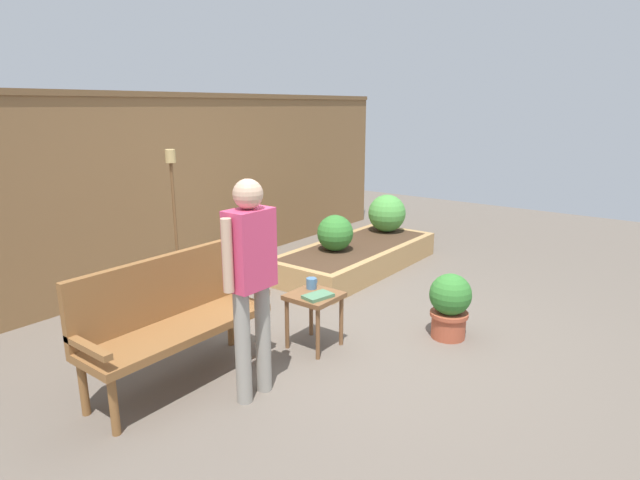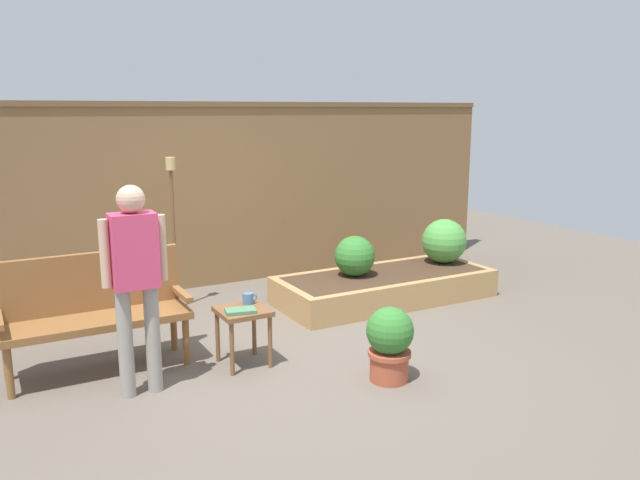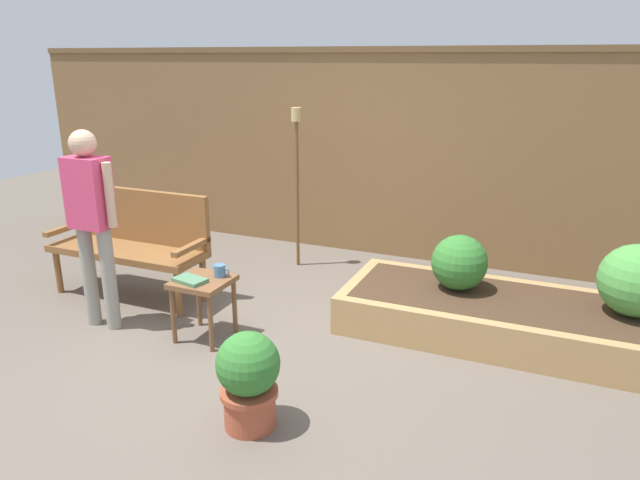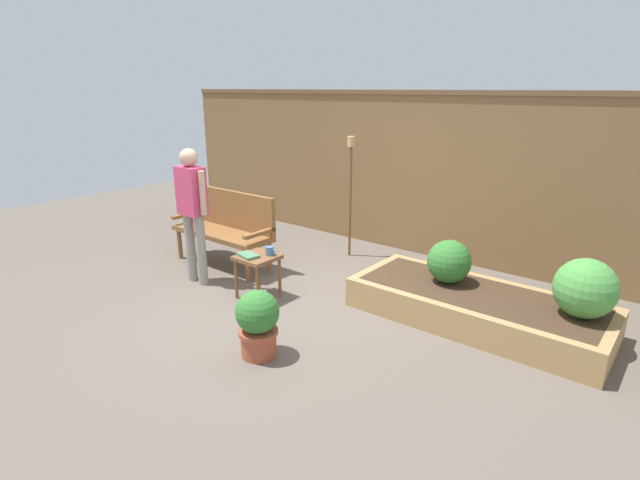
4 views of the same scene
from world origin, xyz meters
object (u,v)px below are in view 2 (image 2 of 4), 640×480
(side_table, at_px, (243,319))
(book_on_table, at_px, (240,311))
(tiki_torch, at_px, (173,205))
(shrub_far_corner, at_px, (444,241))
(potted_boxwood, at_px, (390,341))
(cup_on_table, at_px, (248,299))
(garden_bench, at_px, (94,304))
(shrub_near_bench, at_px, (355,256))
(person_by_bench, at_px, (135,272))

(side_table, xyz_separation_m, book_on_table, (-0.05, -0.08, 0.10))
(tiki_torch, bearing_deg, book_on_table, -90.18)
(shrub_far_corner, bearing_deg, potted_boxwood, -138.17)
(tiki_torch, bearing_deg, shrub_far_corner, -13.90)
(side_table, distance_m, tiki_torch, 1.89)
(shrub_far_corner, bearing_deg, side_table, -160.97)
(cup_on_table, bearing_deg, potted_boxwood, -50.38)
(potted_boxwood, bearing_deg, tiki_torch, 109.47)
(side_table, relative_size, shrub_far_corner, 0.93)
(cup_on_table, distance_m, potted_boxwood, 1.24)
(garden_bench, height_order, cup_on_table, garden_bench)
(cup_on_table, xyz_separation_m, shrub_far_corner, (2.85, 0.91, 0.03))
(side_table, xyz_separation_m, tiki_torch, (-0.05, 1.76, 0.71))
(side_table, bearing_deg, shrub_near_bench, 30.69)
(potted_boxwood, xyz_separation_m, tiki_torch, (-0.92, 2.60, 0.79))
(garden_bench, relative_size, side_table, 3.00)
(tiki_torch, bearing_deg, garden_bench, -129.52)
(shrub_near_bench, bearing_deg, cup_on_table, -150.53)
(cup_on_table, xyz_separation_m, tiki_torch, (-0.14, 1.65, 0.58))
(cup_on_table, bearing_deg, person_by_bench, -166.01)
(garden_bench, xyz_separation_m, person_by_bench, (0.20, -0.65, 0.39))
(cup_on_table, bearing_deg, garden_bench, 160.67)
(tiki_torch, bearing_deg, shrub_near_bench, -22.84)
(shrub_near_bench, relative_size, tiki_torch, 0.27)
(side_table, height_order, book_on_table, book_on_table)
(cup_on_table, height_order, person_by_bench, person_by_bench)
(garden_bench, height_order, book_on_table, garden_bench)
(side_table, distance_m, person_by_bench, 1.03)
(shrub_near_bench, relative_size, person_by_bench, 0.28)
(garden_bench, distance_m, shrub_far_corner, 4.05)
(shrub_far_corner, height_order, person_by_bench, person_by_bench)
(shrub_near_bench, height_order, tiki_torch, tiki_torch)
(cup_on_table, relative_size, book_on_table, 0.53)
(side_table, height_order, potted_boxwood, potted_boxwood)
(tiki_torch, relative_size, person_by_bench, 1.02)
(side_table, relative_size, book_on_table, 2.01)
(potted_boxwood, bearing_deg, shrub_near_bench, 65.66)
(person_by_bench, bearing_deg, cup_on_table, 13.99)
(cup_on_table, distance_m, shrub_near_bench, 1.86)
(side_table, bearing_deg, potted_boxwood, -43.92)
(tiki_torch, height_order, person_by_bench, tiki_torch)
(garden_bench, distance_m, shrub_near_bench, 2.83)
(shrub_near_bench, bearing_deg, garden_bench, -169.71)
(tiki_torch, bearing_deg, side_table, -88.51)
(potted_boxwood, height_order, shrub_near_bench, shrub_near_bench)
(side_table, relative_size, potted_boxwood, 0.81)
(cup_on_table, bearing_deg, side_table, -132.52)
(shrub_near_bench, bearing_deg, tiki_torch, 157.16)
(shrub_far_corner, bearing_deg, person_by_bench, -163.17)
(shrub_far_corner, xyz_separation_m, person_by_bench, (-3.82, -1.15, 0.37))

